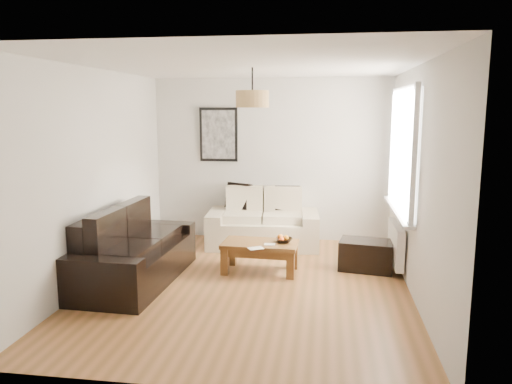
# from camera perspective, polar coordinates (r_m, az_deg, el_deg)

# --- Properties ---
(floor) EXTENTS (4.50, 4.50, 0.00)m
(floor) POSITION_cam_1_polar(r_m,az_deg,el_deg) (6.05, -0.84, -10.80)
(floor) COLOR brown
(floor) RESTS_ON ground
(ceiling) EXTENTS (3.80, 4.50, 0.00)m
(ceiling) POSITION_cam_1_polar(r_m,az_deg,el_deg) (5.69, -0.90, 14.53)
(ceiling) COLOR white
(ceiling) RESTS_ON floor
(wall_back) EXTENTS (3.80, 0.04, 2.60)m
(wall_back) POSITION_cam_1_polar(r_m,az_deg,el_deg) (7.94, 1.73, 3.76)
(wall_back) COLOR silver
(wall_back) RESTS_ON floor
(wall_front) EXTENTS (3.80, 0.04, 2.60)m
(wall_front) POSITION_cam_1_polar(r_m,az_deg,el_deg) (3.56, -6.66, -3.68)
(wall_front) COLOR silver
(wall_front) RESTS_ON floor
(wall_left) EXTENTS (0.04, 4.50, 2.60)m
(wall_left) POSITION_cam_1_polar(r_m,az_deg,el_deg) (6.32, -18.15, 1.75)
(wall_left) COLOR silver
(wall_left) RESTS_ON floor
(wall_right) EXTENTS (0.04, 4.50, 2.60)m
(wall_right) POSITION_cam_1_polar(r_m,az_deg,el_deg) (5.74, 18.19, 1.00)
(wall_right) COLOR silver
(wall_right) RESTS_ON floor
(window_bay) EXTENTS (0.14, 1.90, 1.60)m
(window_bay) POSITION_cam_1_polar(r_m,az_deg,el_deg) (6.49, 16.80, 4.69)
(window_bay) COLOR white
(window_bay) RESTS_ON wall_right
(radiator) EXTENTS (0.10, 0.90, 0.52)m
(radiator) POSITION_cam_1_polar(r_m,az_deg,el_deg) (6.69, 15.95, -5.76)
(radiator) COLOR white
(radiator) RESTS_ON wall_right
(poster) EXTENTS (0.62, 0.04, 0.87)m
(poster) POSITION_cam_1_polar(r_m,az_deg,el_deg) (8.02, -4.36, 6.67)
(poster) COLOR black
(poster) RESTS_ON wall_back
(pendant_shade) EXTENTS (0.40, 0.40, 0.20)m
(pendant_shade) POSITION_cam_1_polar(r_m,az_deg,el_deg) (5.97, -0.42, 10.75)
(pendant_shade) COLOR tan
(pendant_shade) RESTS_ON ceiling
(loveseat_cream) EXTENTS (1.76, 1.05, 0.84)m
(loveseat_cream) POSITION_cam_1_polar(r_m,az_deg,el_deg) (7.63, 0.84, -3.16)
(loveseat_cream) COLOR beige
(loveseat_cream) RESTS_ON floor
(sofa_leather) EXTENTS (1.03, 2.00, 0.85)m
(sofa_leather) POSITION_cam_1_polar(r_m,az_deg,el_deg) (6.27, -13.99, -6.30)
(sofa_leather) COLOR black
(sofa_leather) RESTS_ON floor
(coffee_table) EXTENTS (1.00, 0.57, 0.40)m
(coffee_table) POSITION_cam_1_polar(r_m,az_deg,el_deg) (6.48, 0.48, -7.54)
(coffee_table) COLOR brown
(coffee_table) RESTS_ON floor
(ottoman) EXTENTS (0.75, 0.55, 0.40)m
(ottoman) POSITION_cam_1_polar(r_m,az_deg,el_deg) (6.72, 12.70, -7.17)
(ottoman) COLOR black
(ottoman) RESTS_ON floor
(cushion_left) EXTENTS (0.43, 0.29, 0.41)m
(cushion_left) POSITION_cam_1_polar(r_m,az_deg,el_deg) (7.83, -2.03, -0.47)
(cushion_left) COLOR black
(cushion_left) RESTS_ON loveseat_cream
(cushion_right) EXTENTS (0.40, 0.16, 0.39)m
(cushion_right) POSITION_cam_1_polar(r_m,az_deg,el_deg) (7.74, 3.66, -0.72)
(cushion_right) COLOR black
(cushion_right) RESTS_ON loveseat_cream
(fruit_bowl) EXTENTS (0.23, 0.23, 0.05)m
(fruit_bowl) POSITION_cam_1_polar(r_m,az_deg,el_deg) (6.43, 3.28, -5.61)
(fruit_bowl) COLOR black
(fruit_bowl) RESTS_ON coffee_table
(orange_a) EXTENTS (0.07, 0.07, 0.07)m
(orange_a) POSITION_cam_1_polar(r_m,az_deg,el_deg) (6.41, 2.99, -5.54)
(orange_a) COLOR #FF4F15
(orange_a) RESTS_ON fruit_bowl
(orange_b) EXTENTS (0.08, 0.08, 0.07)m
(orange_b) POSITION_cam_1_polar(r_m,az_deg,el_deg) (6.49, 3.51, -5.33)
(orange_b) COLOR orange
(orange_b) RESTS_ON fruit_bowl
(orange_c) EXTENTS (0.10, 0.10, 0.08)m
(orange_c) POSITION_cam_1_polar(r_m,az_deg,el_deg) (6.51, 2.83, -5.28)
(orange_c) COLOR orange
(orange_c) RESTS_ON fruit_bowl
(papers) EXTENTS (0.22, 0.21, 0.01)m
(papers) POSITION_cam_1_polar(r_m,az_deg,el_deg) (6.14, -0.04, -6.55)
(papers) COLOR silver
(papers) RESTS_ON coffee_table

